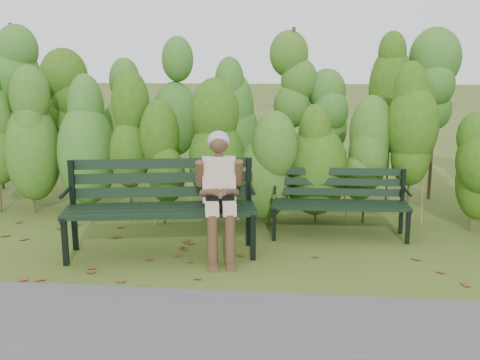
# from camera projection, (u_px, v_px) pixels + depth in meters

# --- Properties ---
(ground) EXTENTS (80.00, 80.00, 0.00)m
(ground) POSITION_uv_depth(u_px,v_px,m) (237.00, 256.00, 5.94)
(ground) COLOR #42521C
(hedge_band) EXTENTS (11.04, 1.67, 2.42)m
(hedge_band) POSITION_uv_depth(u_px,v_px,m) (251.00, 119.00, 7.48)
(hedge_band) COLOR #47381E
(hedge_band) RESTS_ON ground
(leaf_litter) EXTENTS (5.97, 2.29, 0.01)m
(leaf_litter) POSITION_uv_depth(u_px,v_px,m) (226.00, 258.00, 5.87)
(leaf_litter) COLOR brown
(leaf_litter) RESTS_ON ground
(bench_left) EXTENTS (2.07, 1.00, 0.99)m
(bench_left) POSITION_uv_depth(u_px,v_px,m) (161.00, 199.00, 5.96)
(bench_left) COLOR black
(bench_left) RESTS_ON ground
(bench_right) EXTENTS (1.58, 0.56, 0.79)m
(bench_right) POSITION_uv_depth(u_px,v_px,m) (339.00, 197.00, 6.55)
(bench_right) COLOR black
(bench_right) RESTS_ON ground
(seated_woman) EXTENTS (0.52, 0.76, 1.32)m
(seated_woman) POSITION_uv_depth(u_px,v_px,m) (219.00, 186.00, 5.78)
(seated_woman) COLOR beige
(seated_woman) RESTS_ON ground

